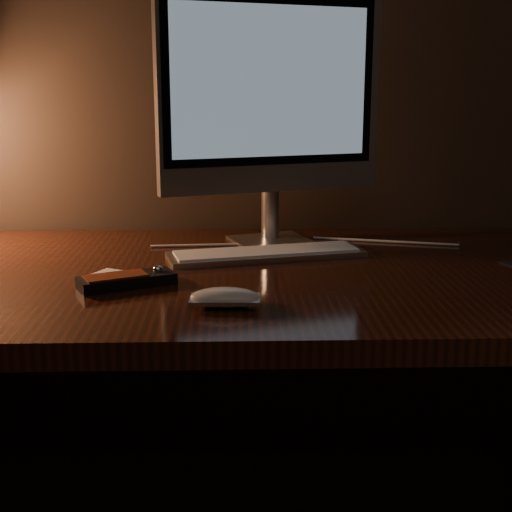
{
  "coord_description": "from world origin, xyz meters",
  "views": [
    {
      "loc": [
        -0.03,
        0.6,
        1.08
      ],
      "look_at": [
        0.01,
        1.73,
        0.8
      ],
      "focal_mm": 50.0,
      "sensor_mm": 36.0,
      "label": 1
    }
  ],
  "objects_px": {
    "mouse": "(225,300)",
    "media_remote": "(127,280)",
    "monitor": "(271,100)",
    "desk": "(250,324)",
    "keyboard": "(267,253)"
  },
  "relations": [
    {
      "from": "mouse",
      "to": "media_remote",
      "type": "relative_size",
      "value": 0.63
    },
    {
      "from": "monitor",
      "to": "mouse",
      "type": "relative_size",
      "value": 4.73
    },
    {
      "from": "desk",
      "to": "mouse",
      "type": "distance_m",
      "value": 0.33
    },
    {
      "from": "media_remote",
      "to": "keyboard",
      "type": "bearing_deg",
      "value": 14.18
    },
    {
      "from": "mouse",
      "to": "desk",
      "type": "bearing_deg",
      "value": 83.62
    },
    {
      "from": "monitor",
      "to": "keyboard",
      "type": "xyz_separation_m",
      "value": [
        -0.01,
        -0.13,
        -0.29
      ]
    },
    {
      "from": "keyboard",
      "to": "media_remote",
      "type": "xyz_separation_m",
      "value": [
        -0.24,
        -0.2,
        0.0
      ]
    },
    {
      "from": "mouse",
      "to": "keyboard",
      "type": "bearing_deg",
      "value": 78.46
    },
    {
      "from": "monitor",
      "to": "mouse",
      "type": "bearing_deg",
      "value": -120.5
    },
    {
      "from": "desk",
      "to": "keyboard",
      "type": "height_order",
      "value": "keyboard"
    },
    {
      "from": "keyboard",
      "to": "mouse",
      "type": "relative_size",
      "value": 3.6
    },
    {
      "from": "desk",
      "to": "keyboard",
      "type": "bearing_deg",
      "value": 37.2
    },
    {
      "from": "mouse",
      "to": "media_remote",
      "type": "xyz_separation_m",
      "value": [
        -0.17,
        0.12,
        0.0
      ]
    },
    {
      "from": "desk",
      "to": "monitor",
      "type": "bearing_deg",
      "value": 72.62
    },
    {
      "from": "desk",
      "to": "keyboard",
      "type": "distance_m",
      "value": 0.14
    }
  ]
}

